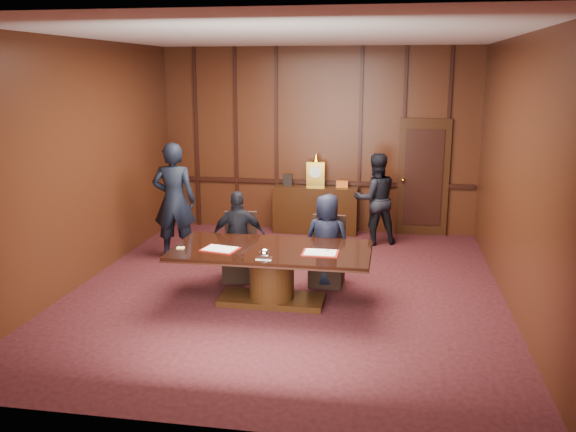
{
  "coord_description": "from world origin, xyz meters",
  "views": [
    {
      "loc": [
        1.4,
        -8.08,
        3.03
      ],
      "look_at": [
        -0.01,
        0.16,
        1.05
      ],
      "focal_mm": 38.0,
      "sensor_mm": 36.0,
      "label": 1
    }
  ],
  "objects_px": {
    "conference_table": "(272,266)",
    "witness_left": "(174,201)",
    "signatory_left": "(239,237)",
    "witness_right": "(375,199)",
    "sideboard": "(316,208)",
    "signatory_right": "(327,240)"
  },
  "relations": [
    {
      "from": "sideboard",
      "to": "witness_right",
      "type": "xyz_separation_m",
      "value": [
        1.14,
        -0.58,
        0.33
      ]
    },
    {
      "from": "signatory_left",
      "to": "signatory_right",
      "type": "distance_m",
      "value": 1.3
    },
    {
      "from": "conference_table",
      "to": "signatory_left",
      "type": "distance_m",
      "value": 1.04
    },
    {
      "from": "conference_table",
      "to": "signatory_left",
      "type": "relative_size",
      "value": 1.94
    },
    {
      "from": "witness_right",
      "to": "witness_left",
      "type": "bearing_deg",
      "value": 2.81
    },
    {
      "from": "sideboard",
      "to": "signatory_right",
      "type": "xyz_separation_m",
      "value": [
        0.53,
        -2.96,
        0.19
      ]
    },
    {
      "from": "conference_table",
      "to": "witness_left",
      "type": "relative_size",
      "value": 1.36
    },
    {
      "from": "conference_table",
      "to": "sideboard",
      "type": "bearing_deg",
      "value": 88.18
    },
    {
      "from": "conference_table",
      "to": "signatory_right",
      "type": "distance_m",
      "value": 1.04
    },
    {
      "from": "signatory_right",
      "to": "witness_right",
      "type": "distance_m",
      "value": 2.46
    },
    {
      "from": "sideboard",
      "to": "witness_right",
      "type": "distance_m",
      "value": 1.32
    },
    {
      "from": "witness_left",
      "to": "witness_right",
      "type": "relative_size",
      "value": 1.18
    },
    {
      "from": "signatory_left",
      "to": "signatory_right",
      "type": "bearing_deg",
      "value": 166.2
    },
    {
      "from": "sideboard",
      "to": "witness_left",
      "type": "bearing_deg",
      "value": -136.4
    },
    {
      "from": "sideboard",
      "to": "witness_left",
      "type": "xyz_separation_m",
      "value": [
        -2.1,
        -2.0,
        0.48
      ]
    },
    {
      "from": "conference_table",
      "to": "witness_left",
      "type": "bearing_deg",
      "value": 138.3
    },
    {
      "from": "conference_table",
      "to": "witness_left",
      "type": "distance_m",
      "value": 2.69
    },
    {
      "from": "signatory_left",
      "to": "witness_right",
      "type": "height_order",
      "value": "witness_right"
    },
    {
      "from": "witness_right",
      "to": "signatory_right",
      "type": "bearing_deg",
      "value": 54.75
    },
    {
      "from": "sideboard",
      "to": "signatory_left",
      "type": "height_order",
      "value": "sideboard"
    },
    {
      "from": "conference_table",
      "to": "signatory_left",
      "type": "xyz_separation_m",
      "value": [
        -0.65,
        0.8,
        0.17
      ]
    },
    {
      "from": "signatory_right",
      "to": "witness_right",
      "type": "height_order",
      "value": "witness_right"
    }
  ]
}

